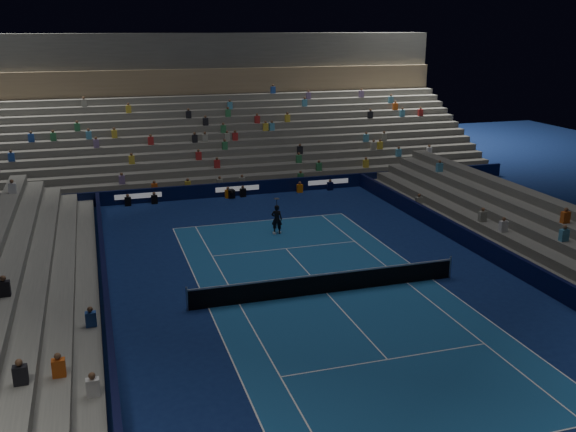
# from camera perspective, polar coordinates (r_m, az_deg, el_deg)

# --- Properties ---
(ground) EXTENTS (90.00, 90.00, 0.00)m
(ground) POSITION_cam_1_polar(r_m,az_deg,el_deg) (29.62, 3.46, -6.89)
(ground) COLOR #0D1D52
(ground) RESTS_ON ground
(court_surface) EXTENTS (10.97, 23.77, 0.01)m
(court_surface) POSITION_cam_1_polar(r_m,az_deg,el_deg) (29.62, 3.46, -6.88)
(court_surface) COLOR #184D88
(court_surface) RESTS_ON ground
(sponsor_barrier_far) EXTENTS (44.00, 0.25, 1.00)m
(sponsor_barrier_far) POSITION_cam_1_polar(r_m,az_deg,el_deg) (46.34, -4.58, 2.44)
(sponsor_barrier_far) COLOR black
(sponsor_barrier_far) RESTS_ON ground
(sponsor_barrier_east) EXTENTS (0.25, 37.00, 1.00)m
(sponsor_barrier_east) POSITION_cam_1_polar(r_m,az_deg,el_deg) (33.89, 19.06, -3.82)
(sponsor_barrier_east) COLOR black
(sponsor_barrier_east) RESTS_ON ground
(sponsor_barrier_west) EXTENTS (0.25, 37.00, 1.00)m
(sponsor_barrier_west) POSITION_cam_1_polar(r_m,az_deg,el_deg) (27.78, -15.81, -8.05)
(sponsor_barrier_west) COLOR black
(sponsor_barrier_west) RESTS_ON ground
(grandstand_main) EXTENTS (44.00, 15.20, 11.20)m
(grandstand_main) POSITION_cam_1_polar(r_m,az_deg,el_deg) (54.81, -6.84, 7.64)
(grandstand_main) COLOR #5E5E5A
(grandstand_main) RESTS_ON ground
(grandstand_east) EXTENTS (5.00, 37.00, 2.50)m
(grandstand_east) POSITION_cam_1_polar(r_m,az_deg,el_deg) (35.86, 23.62, -2.50)
(grandstand_east) COLOR #60605B
(grandstand_east) RESTS_ON ground
(grandstand_west) EXTENTS (5.00, 37.00, 2.50)m
(grandstand_west) POSITION_cam_1_polar(r_m,az_deg,el_deg) (27.83, -23.07, -7.82)
(grandstand_west) COLOR slate
(grandstand_west) RESTS_ON ground
(tennis_net) EXTENTS (12.90, 0.10, 1.10)m
(tennis_net) POSITION_cam_1_polar(r_m,az_deg,el_deg) (29.43, 3.47, -5.99)
(tennis_net) COLOR #B2B2B7
(tennis_net) RESTS_ON ground
(tennis_player) EXTENTS (0.76, 0.65, 1.76)m
(tennis_player) POSITION_cam_1_polar(r_m,az_deg,el_deg) (37.56, -1.01, -0.29)
(tennis_player) COLOR black
(tennis_player) RESTS_ON ground
(broadcast_camera) EXTENTS (0.52, 0.94, 0.60)m
(broadcast_camera) POSITION_cam_1_polar(r_m,az_deg,el_deg) (45.75, -5.11, 2.00)
(broadcast_camera) COLOR black
(broadcast_camera) RESTS_ON ground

